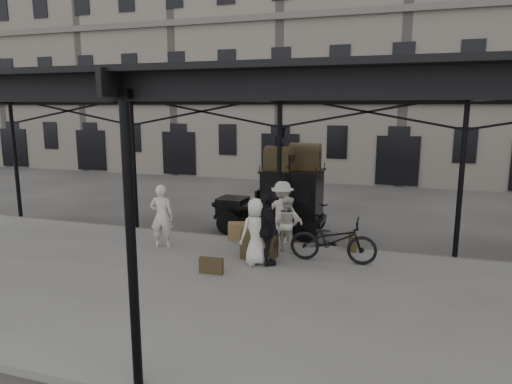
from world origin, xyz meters
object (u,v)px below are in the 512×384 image
porter_left (162,216)px  steamer_trunk_platform (259,245)px  taxi (283,199)px  porter_official (267,229)px  bicycle (333,240)px  steamer_trunk_roof_near (279,160)px

porter_left → steamer_trunk_platform: size_ratio=1.98×
taxi → steamer_trunk_platform: 3.06m
porter_official → bicycle: (1.60, 0.76, -0.35)m
porter_left → bicycle: (4.93, 0.23, -0.33)m
taxi → steamer_trunk_roof_near: (-0.08, -0.25, 1.30)m
porter_official → bicycle: bearing=-108.2°
porter_left → steamer_trunk_platform: 3.04m
bicycle → steamer_trunk_platform: bicycle is taller
porter_official → steamer_trunk_platform: size_ratio=2.03×
taxi → porter_left: bearing=-134.2°
taxi → bicycle: (2.08, -2.70, -0.46)m
porter_left → steamer_trunk_platform: bearing=165.0°
porter_left → steamer_trunk_platform: (2.98, -0.04, -0.58)m
porter_official → taxi: bearing=-35.7°
steamer_trunk_platform → steamer_trunk_roof_near: bearing=92.5°
steamer_trunk_roof_near → steamer_trunk_platform: (0.21, -2.73, -2.01)m
taxi → porter_official: (0.48, -3.46, -0.10)m
bicycle → steamer_trunk_roof_near: (-2.16, 2.46, 1.76)m
steamer_trunk_roof_near → taxi: bearing=82.3°
steamer_trunk_roof_near → steamer_trunk_platform: steamer_trunk_roof_near is taller
bicycle → steamer_trunk_roof_near: size_ratio=2.56×
porter_left → bicycle: bearing=168.5°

